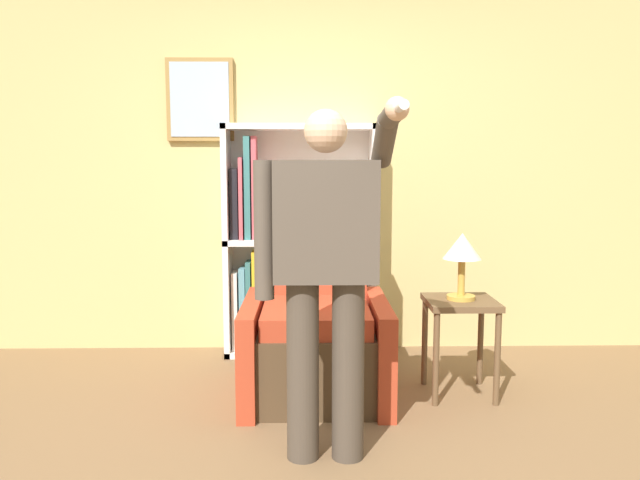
{
  "coord_description": "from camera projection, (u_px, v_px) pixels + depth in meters",
  "views": [
    {
      "loc": [
        -0.07,
        -2.56,
        1.38
      ],
      "look_at": [
        -0.01,
        0.62,
        0.98
      ],
      "focal_mm": 35.0,
      "sensor_mm": 36.0,
      "label": 1
    }
  ],
  "objects": [
    {
      "name": "wall_back",
      "position": [
        317.0,
        159.0,
        4.55
      ],
      "size": [
        8.0,
        0.11,
        2.8
      ],
      "color": "tan",
      "rests_on": "ground_plane"
    },
    {
      "name": "bookcase",
      "position": [
        285.0,
        245.0,
        4.46
      ],
      "size": [
        1.07,
        0.28,
        1.65
      ],
      "color": "white",
      "rests_on": "ground_plane"
    },
    {
      "name": "armchair",
      "position": [
        316.0,
        334.0,
        3.74
      ],
      "size": [
        0.85,
        0.87,
        1.14
      ],
      "color": "#4C3823",
      "rests_on": "ground_plane"
    },
    {
      "name": "person_standing",
      "position": [
        325.0,
        263.0,
        2.81
      ],
      "size": [
        0.61,
        0.78,
        1.62
      ],
      "color": "#473D33",
      "rests_on": "ground_plane"
    },
    {
      "name": "side_table",
      "position": [
        460.0,
        318.0,
        3.68
      ],
      "size": [
        0.41,
        0.41,
        0.58
      ],
      "color": "brown",
      "rests_on": "ground_plane"
    },
    {
      "name": "table_lamp",
      "position": [
        462.0,
        251.0,
        3.63
      ],
      "size": [
        0.23,
        0.23,
        0.39
      ],
      "color": "gold",
      "rests_on": "side_table"
    }
  ]
}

